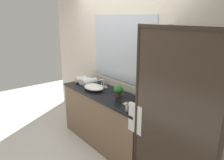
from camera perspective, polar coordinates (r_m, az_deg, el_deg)
ground_plane at (r=3.89m, az=-1.44°, el=-15.98°), size 8.00×8.00×0.00m
wall_back_with_mirror at (r=3.60m, az=2.78°, el=3.89°), size 4.40×0.06×2.60m
vanity_cabinet at (r=3.68m, az=-1.37°, el=-9.98°), size 1.80×0.58×0.90m
shower_enclosure at (r=2.49m, az=13.14°, el=-9.28°), size 1.20×0.59×2.00m
sink_basin at (r=3.66m, az=-4.76°, el=-1.86°), size 0.39×0.28×0.08m
faucet at (r=3.76m, az=-2.30°, el=-1.16°), size 0.17×0.15×0.15m
potted_plant at (r=3.30m, az=1.66°, el=-2.68°), size 0.14×0.14×0.18m
soap_dish at (r=3.05m, az=3.90°, el=-6.17°), size 0.10×0.07×0.04m
amenity_bottle_conditioner at (r=2.84m, az=3.88°, el=-7.20°), size 0.03×0.03×0.10m
amenity_bottle_body_wash at (r=3.08m, az=9.61°, el=-5.52°), size 0.02×0.02×0.09m
rolled_towel_near_edge at (r=4.08m, az=-8.15°, el=0.17°), size 0.14×0.21×0.12m
rolled_towel_middle at (r=4.00m, az=-7.08°, el=-0.21°), size 0.13×0.22×0.10m
rolled_towel_far_edge at (r=3.92m, az=-5.88°, el=-0.39°), size 0.15×0.27×0.12m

